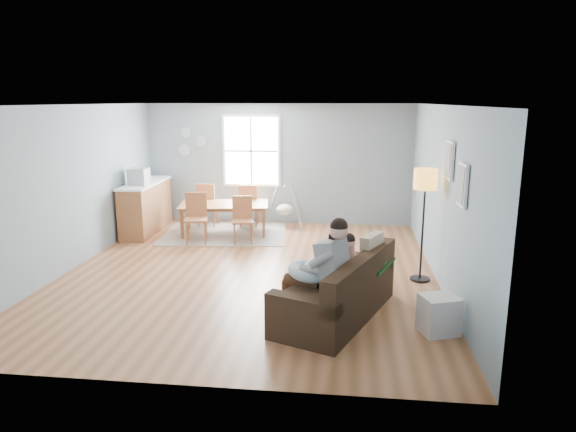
# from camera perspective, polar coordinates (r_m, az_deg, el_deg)

# --- Properties ---
(room) EXTENTS (8.40, 9.40, 3.90)m
(room) POSITION_cam_1_polar(r_m,az_deg,el_deg) (8.11, -4.49, 10.25)
(room) COLOR brown
(window) EXTENTS (1.32, 0.08, 1.62)m
(window) POSITION_cam_1_polar(r_m,az_deg,el_deg) (11.67, -4.09, 7.22)
(window) COLOR white
(window) RESTS_ON room
(pictures) EXTENTS (0.05, 1.34, 0.74)m
(pictures) POSITION_cam_1_polar(r_m,az_deg,el_deg) (7.11, 18.10, 4.69)
(pictures) COLOR white
(pictures) RESTS_ON room
(wall_plates) EXTENTS (0.67, 0.02, 0.66)m
(wall_plates) POSITION_cam_1_polar(r_m,az_deg,el_deg) (12.00, -10.76, 8.04)
(wall_plates) COLOR #9CACBB
(wall_plates) RESTS_ON room
(sofa) EXTENTS (1.63, 2.29, 0.85)m
(sofa) POSITION_cam_1_polar(r_m,az_deg,el_deg) (6.77, 5.79, -8.68)
(sofa) COLOR black
(sofa) RESTS_ON room
(green_throw) EXTENTS (1.19, 1.10, 0.04)m
(green_throw) POSITION_cam_1_polar(r_m,az_deg,el_deg) (7.34, 7.39, -5.03)
(green_throw) COLOR #145718
(green_throw) RESTS_ON sofa
(beige_pillow) EXTENTS (0.34, 0.50, 0.49)m
(beige_pillow) POSITION_cam_1_polar(r_m,az_deg,el_deg) (7.04, 9.28, -3.96)
(beige_pillow) COLOR tan
(beige_pillow) RESTS_ON sofa
(father) EXTENTS (1.06, 0.76, 1.40)m
(father) POSITION_cam_1_polar(r_m,az_deg,el_deg) (6.41, 3.75, -5.69)
(father) COLOR gray
(father) RESTS_ON sofa
(nursing_pillow) EXTENTS (0.70, 0.69, 0.23)m
(nursing_pillow) POSITION_cam_1_polar(r_m,az_deg,el_deg) (6.50, 2.44, -6.15)
(nursing_pillow) COLOR silver
(nursing_pillow) RESTS_ON father
(infant) EXTENTS (0.19, 0.36, 0.13)m
(infant) POSITION_cam_1_polar(r_m,az_deg,el_deg) (6.51, 2.56, -5.46)
(infant) COLOR silver
(infant) RESTS_ON nursing_pillow
(toddler) EXTENTS (0.59, 0.44, 0.87)m
(toddler) POSITION_cam_1_polar(r_m,az_deg,el_deg) (6.83, 5.93, -4.70)
(toddler) COLOR silver
(toddler) RESTS_ON sofa
(floor_lamp) EXTENTS (0.35, 0.35, 1.76)m
(floor_lamp) POSITION_cam_1_polar(r_m,az_deg,el_deg) (8.05, 14.99, 2.94)
(floor_lamp) COLOR black
(floor_lamp) RESTS_ON room
(storage_cube) EXTENTS (0.53, 0.50, 0.47)m
(storage_cube) POSITION_cam_1_polar(r_m,az_deg,el_deg) (6.57, 16.35, -10.47)
(storage_cube) COLOR white
(storage_cube) RESTS_ON room
(rug) EXTENTS (2.74, 2.19, 0.01)m
(rug) POSITION_cam_1_polar(r_m,az_deg,el_deg) (10.96, -7.02, -1.94)
(rug) COLOR gray
(rug) RESTS_ON room
(dining_table) EXTENTS (1.97, 1.29, 0.65)m
(dining_table) POSITION_cam_1_polar(r_m,az_deg,el_deg) (10.89, -7.07, -0.33)
(dining_table) COLOR brown
(dining_table) RESTS_ON rug
(chair_sw) EXTENTS (0.53, 0.53, 0.99)m
(chair_sw) POSITION_cam_1_polar(r_m,az_deg,el_deg) (10.31, -10.17, 0.20)
(chair_sw) COLOR #A36238
(chair_sw) RESTS_ON rug
(chair_se) EXTENTS (0.50, 0.50, 0.92)m
(chair_se) POSITION_cam_1_polar(r_m,az_deg,el_deg) (10.18, -5.07, -0.06)
(chair_se) COLOR #A36238
(chair_se) RESTS_ON rug
(chair_nw) EXTENTS (0.46, 0.46, 0.99)m
(chair_nw) POSITION_cam_1_polar(r_m,az_deg,el_deg) (11.52, -9.00, 1.56)
(chair_nw) COLOR #A36238
(chair_nw) RESTS_ON rug
(chair_ne) EXTENTS (0.45, 0.45, 0.96)m
(chair_ne) POSITION_cam_1_polar(r_m,az_deg,el_deg) (11.40, -4.40, 1.48)
(chair_ne) COLOR #A36238
(chair_ne) RESTS_ON rug
(counter) EXTENTS (0.63, 1.94, 1.08)m
(counter) POSITION_cam_1_polar(r_m,az_deg,el_deg) (11.38, -15.48, 1.01)
(counter) COLOR brown
(counter) RESTS_ON room
(monitor) EXTENTS (0.36, 0.34, 0.34)m
(monitor) POSITION_cam_1_polar(r_m,az_deg,el_deg) (10.92, -16.27, 4.23)
(monitor) COLOR #A4A4A9
(monitor) RESTS_ON counter
(baby_swing) EXTENTS (0.92, 0.94, 0.93)m
(baby_swing) POSITION_cam_1_polar(r_m,az_deg,el_deg) (11.38, -0.36, 0.82)
(baby_swing) COLOR #A4A4A9
(baby_swing) RESTS_ON room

